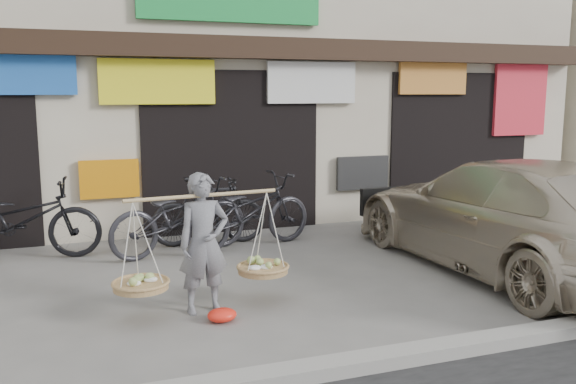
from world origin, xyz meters
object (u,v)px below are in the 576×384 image
object	(u,v)px
bike_1	(209,211)
bike_3	(249,211)
suv	(507,214)
bike_0	(21,220)
street_vendor	(204,249)
bike_2	(180,216)

from	to	relation	value
bike_1	bike_3	xyz separation A→B (m)	(0.53, -0.39, 0.03)
bike_1	suv	bearing A→B (deg)	-125.10
bike_3	bike_1	bearing A→B (deg)	38.21
suv	bike_0	bearing A→B (deg)	-25.46
bike_0	bike_3	bearing A→B (deg)	-90.67
street_vendor	bike_2	size ratio (longest dim) A/B	0.89
street_vendor	bike_1	xyz separation A→B (m)	(0.68, 2.86, -0.15)
suv	bike_2	bearing A→B (deg)	-31.58
bike_0	bike_1	bearing A→B (deg)	-83.80
street_vendor	bike_0	distance (m)	3.51
bike_1	suv	distance (m)	4.33
bike_0	suv	distance (m)	6.64
street_vendor	suv	distance (m)	4.09
bike_3	suv	world-z (taller)	suv
street_vendor	bike_3	world-z (taller)	street_vendor
bike_0	bike_1	distance (m)	2.67
bike_3	suv	distance (m)	3.67
bike_0	bike_3	xyz separation A→B (m)	(3.19, -0.42, -0.01)
street_vendor	suv	size ratio (longest dim) A/B	0.37
bike_2	suv	size ratio (longest dim) A/B	0.41
street_vendor	bike_1	size ratio (longest dim) A/B	1.07
bike_2	bike_3	xyz separation A→B (m)	(1.04, 0.00, 0.00)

